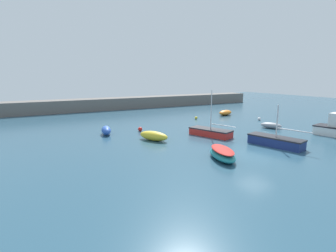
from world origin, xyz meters
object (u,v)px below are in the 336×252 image
sailboat_twin_hulled (211,132)px  mooring_buoy_white (259,119)px  fishing_dinghy_green (271,125)px  rowboat_white_midwater (225,113)px  mooring_buoy_red (140,129)px  open_tender_yellow (154,136)px  sailboat_short_mast (276,141)px  dinghy_near_pier (106,130)px  mooring_buoy_yellow (196,118)px  rowboat_with_red_cover (222,153)px

sailboat_twin_hulled → mooring_buoy_white: 12.56m
fishing_dinghy_green → sailboat_twin_hulled: bearing=63.6°
rowboat_white_midwater → mooring_buoy_white: rowboat_white_midwater is taller
mooring_buoy_red → sailboat_twin_hulled: bearing=-45.4°
mooring_buoy_red → open_tender_yellow: bearing=-96.0°
sailboat_short_mast → mooring_buoy_white: (9.24, 10.28, -0.23)m
dinghy_near_pier → mooring_buoy_white: bearing=97.1°
mooring_buoy_red → fishing_dinghy_green: bearing=-22.1°
sailboat_short_mast → mooring_buoy_white: size_ratio=12.53×
dinghy_near_pier → mooring_buoy_yellow: 14.30m
rowboat_with_red_cover → rowboat_white_midwater: (14.80, 16.82, -0.01)m
sailboat_twin_hulled → mooring_buoy_red: sailboat_twin_hulled is taller
sailboat_short_mast → rowboat_white_midwater: (8.37, 16.25, -0.04)m
open_tender_yellow → mooring_buoy_white: (17.65, 3.32, -0.23)m
fishing_dinghy_green → open_tender_yellow: (-14.55, 1.28, 0.10)m
fishing_dinghy_green → open_tender_yellow: 14.61m
dinghy_near_pier → rowboat_with_red_cover: dinghy_near_pier is taller
mooring_buoy_red → mooring_buoy_yellow: size_ratio=1.21×
open_tender_yellow → mooring_buoy_yellow: 13.42m
rowboat_with_red_cover → fishing_dinghy_green: bearing=-43.2°
sailboat_twin_hulled → mooring_buoy_white: size_ratio=11.56×
dinghy_near_pier → fishing_dinghy_green: bearing=82.3°
mooring_buoy_yellow → sailboat_twin_hulled: bearing=-116.6°
fishing_dinghy_green → mooring_buoy_yellow: (-3.98, 9.54, -0.14)m
rowboat_with_red_cover → mooring_buoy_yellow: 17.98m
rowboat_with_red_cover → rowboat_white_midwater: 22.41m
mooring_buoy_yellow → rowboat_white_midwater: bearing=9.4°
mooring_buoy_yellow → open_tender_yellow: bearing=-142.0°
sailboat_short_mast → rowboat_with_red_cover: size_ratio=1.37×
sailboat_twin_hulled → rowboat_with_red_cover: bearing=128.6°
sailboat_short_mast → mooring_buoy_red: size_ratio=11.21×
mooring_buoy_white → mooring_buoy_red: mooring_buoy_red is taller
open_tender_yellow → rowboat_white_midwater: 19.19m
rowboat_white_midwater → mooring_buoy_yellow: bearing=-7.7°
sailboat_twin_hulled → fishing_dinghy_green: (8.66, -0.20, -0.05)m
sailboat_twin_hulled → sailboat_short_mast: 6.39m
rowboat_with_red_cover → mooring_buoy_white: bearing=-34.9°
fishing_dinghy_green → mooring_buoy_red: bearing=42.8°
fishing_dinghy_green → rowboat_white_midwater: rowboat_white_midwater is taller
open_tender_yellow → rowboat_with_red_cover: open_tender_yellow is taller
dinghy_near_pier → rowboat_white_midwater: bearing=113.8°
sailboat_twin_hulled → rowboat_with_red_cover: size_ratio=1.26×
sailboat_twin_hulled → dinghy_near_pier: (-9.15, 5.72, 0.05)m
open_tender_yellow → sailboat_twin_hulled: bearing=52.2°
dinghy_near_pier → rowboat_with_red_cover: bearing=34.0°
mooring_buoy_yellow → rowboat_with_red_cover: bearing=-118.5°
sailboat_twin_hulled → rowboat_white_midwater: size_ratio=1.63×
sailboat_short_mast → rowboat_white_midwater: size_ratio=1.77×
fishing_dinghy_green → open_tender_yellow: bearing=59.8°
dinghy_near_pier → mooring_buoy_white: dinghy_near_pier is taller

